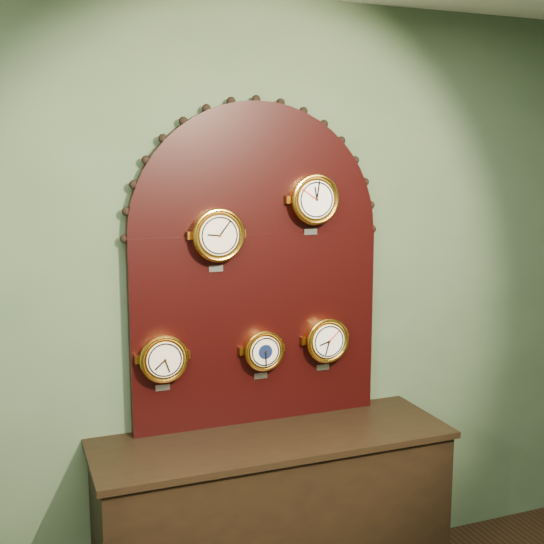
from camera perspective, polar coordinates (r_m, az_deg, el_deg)
name	(u,v)px	position (r m, az deg, el deg)	size (l,w,h in m)	color
wall_back	(253,301)	(3.33, -1.54, -2.42)	(4.00, 4.00, 0.00)	#3F563B
shop_counter	(274,524)	(3.44, 0.13, -19.85)	(1.60, 0.50, 0.80)	black
display_board	(257,256)	(3.25, -1.26, 1.32)	(1.26, 0.06, 1.53)	black
roman_clock	(218,235)	(3.10, -4.47, 3.04)	(0.24, 0.08, 0.29)	gold
arabic_clock	(314,199)	(3.26, 3.43, 5.94)	(0.24, 0.08, 0.29)	gold
hygrometer	(163,358)	(3.15, -8.86, -6.96)	(0.22, 0.08, 0.27)	gold
barometer	(263,350)	(3.27, -0.74, -6.39)	(0.19, 0.08, 0.24)	gold
tide_clock	(326,340)	(3.39, 4.44, -5.54)	(0.22, 0.08, 0.27)	gold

